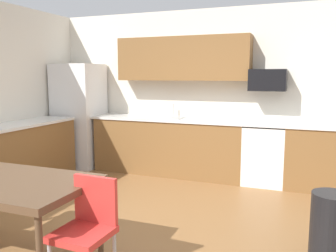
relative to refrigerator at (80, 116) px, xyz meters
The scene contains 16 objects.
ground_plane 3.24m from the refrigerator, 45.52° to the right, with size 12.00×12.00×0.00m, color olive.
wall_back 2.26m from the refrigerator, 11.16° to the left, with size 5.80×0.10×2.70m, color silver.
cabinet_run_back 1.75m from the refrigerator, ahead, with size 2.51×0.60×0.90m, color brown.
cabinet_run_back_right 4.09m from the refrigerator, ahead, with size 1.04×0.60×0.90m, color brown.
cabinet_run_left 1.50m from the refrigerator, 94.83° to the right, with size 0.60×2.00×0.90m, color brown.
countertop_back 2.18m from the refrigerator, ahead, with size 4.80×0.64×0.04m, color silver.
countertop_left 1.43m from the refrigerator, 94.83° to the right, with size 0.64×2.00×0.04m, color silver.
upper_cabinets_back 2.13m from the refrigerator, ahead, with size 2.20×0.34×0.70m, color brown.
refrigerator is the anchor object (origin of this frame).
oven_range 3.27m from the refrigerator, ahead, with size 0.60×0.60×0.91m.
microwave 3.31m from the refrigerator, ahead, with size 0.54×0.36×0.32m, color black.
sink_basin 1.70m from the refrigerator, ahead, with size 0.48×0.40×0.14m, color #A5A8AD.
sink_faucet 1.72m from the refrigerator, ahead, with size 0.02×0.02×0.24m, color #B2B5BA.
dining_table 3.44m from the refrigerator, 64.81° to the right, with size 1.40×0.90×0.75m.
chair_near_table 3.90m from the refrigerator, 54.26° to the right, with size 0.41×0.41×0.85m.
trash_bin 4.56m from the refrigerator, 26.45° to the right, with size 0.36×0.36×0.60m, color black.
Camera 1 is at (1.59, -3.11, 1.63)m, focal length 37.88 mm.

